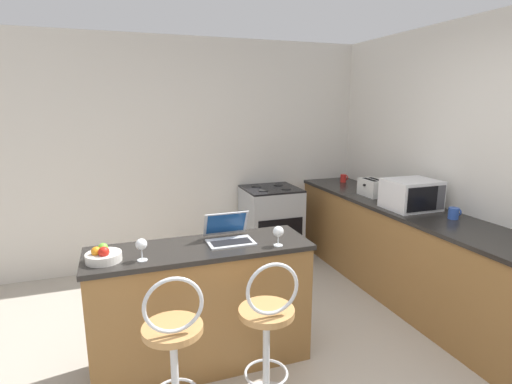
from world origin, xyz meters
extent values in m
cube|color=silver|center=(0.00, 2.75, 1.30)|extent=(12.00, 0.06, 2.60)
cube|color=olive|center=(-0.42, 0.73, 0.43)|extent=(1.51, 0.48, 0.87)
cube|color=black|center=(-0.42, 0.73, 0.89)|extent=(1.54, 0.51, 0.03)
cube|color=olive|center=(1.67, 1.11, 0.43)|extent=(0.61, 3.22, 0.87)
cube|color=black|center=(1.67, 1.11, 0.89)|extent=(0.64, 3.25, 0.03)
cylinder|color=silver|center=(-0.70, 0.17, 0.32)|extent=(0.04, 0.04, 0.63)
cylinder|color=#B7844C|center=(-0.70, 0.17, 0.65)|extent=(0.34, 0.34, 0.04)
torus|color=silver|center=(-0.70, 0.08, 0.84)|extent=(0.32, 0.02, 0.32)
cylinder|color=silver|center=(-0.14, 0.17, 0.32)|extent=(0.04, 0.04, 0.63)
torus|color=silver|center=(-0.14, 0.17, 0.23)|extent=(0.28, 0.28, 0.02)
cylinder|color=#B7844C|center=(-0.14, 0.17, 0.65)|extent=(0.34, 0.34, 0.04)
torus|color=silver|center=(-0.14, 0.08, 0.84)|extent=(0.32, 0.02, 0.32)
cube|color=#B7BABF|center=(-0.20, 0.73, 0.91)|extent=(0.33, 0.21, 0.01)
cube|color=black|center=(-0.20, 0.71, 0.92)|extent=(0.28, 0.12, 0.00)
cube|color=#B7BABF|center=(-0.20, 0.85, 1.01)|extent=(0.33, 0.10, 0.19)
cube|color=#19478C|center=(-0.20, 0.84, 1.02)|extent=(0.29, 0.08, 0.16)
cube|color=silver|center=(1.65, 1.08, 1.04)|extent=(0.46, 0.38, 0.28)
cube|color=black|center=(1.61, 0.88, 1.04)|extent=(0.32, 0.01, 0.22)
cube|color=#4C4C51|center=(1.82, 0.88, 1.04)|extent=(0.09, 0.01, 0.22)
cube|color=silver|center=(1.64, 1.65, 0.99)|extent=(0.19, 0.30, 0.18)
cube|color=black|center=(1.60, 1.65, 1.08)|extent=(0.04, 0.21, 0.00)
cube|color=black|center=(1.68, 1.65, 1.08)|extent=(0.04, 0.21, 0.00)
cube|color=black|center=(1.54, 1.65, 1.03)|extent=(0.02, 0.02, 0.02)
cube|color=#9EA3A8|center=(0.77, 2.40, 0.44)|extent=(0.63, 0.60, 0.88)
cube|color=black|center=(0.77, 2.09, 0.41)|extent=(0.54, 0.01, 0.40)
cube|color=black|center=(0.77, 2.40, 0.89)|extent=(0.63, 0.60, 0.02)
cylinder|color=black|center=(0.63, 2.28, 0.91)|extent=(0.11, 0.11, 0.01)
cylinder|color=black|center=(0.91, 2.28, 0.91)|extent=(0.11, 0.11, 0.01)
cylinder|color=black|center=(0.63, 2.52, 0.91)|extent=(0.11, 0.11, 0.01)
cylinder|color=black|center=(0.91, 2.52, 0.91)|extent=(0.11, 0.11, 0.01)
cylinder|color=silver|center=(-1.05, 0.67, 0.93)|extent=(0.22, 0.22, 0.05)
sphere|color=red|center=(-1.04, 0.63, 0.98)|extent=(0.07, 0.07, 0.07)
sphere|color=orange|center=(-1.09, 0.66, 0.98)|extent=(0.06, 0.06, 0.06)
sphere|color=#66B233|center=(-1.05, 0.71, 0.98)|extent=(0.06, 0.06, 0.06)
cylinder|color=silver|center=(0.09, 0.56, 0.91)|extent=(0.06, 0.06, 0.00)
cylinder|color=silver|center=(0.09, 0.56, 0.94)|extent=(0.01, 0.01, 0.07)
sphere|color=silver|center=(0.09, 0.56, 1.01)|extent=(0.08, 0.08, 0.08)
cylinder|color=#2D51AD|center=(1.77, 0.67, 0.95)|extent=(0.09, 0.09, 0.10)
torus|color=#2D51AD|center=(1.82, 0.67, 0.96)|extent=(0.01, 0.06, 0.06)
cylinder|color=silver|center=(-0.82, 0.60, 0.91)|extent=(0.06, 0.06, 0.00)
cylinder|color=silver|center=(-0.82, 0.60, 0.95)|extent=(0.01, 0.01, 0.07)
sphere|color=silver|center=(-0.82, 0.60, 1.01)|extent=(0.07, 0.07, 0.07)
cylinder|color=red|center=(1.76, 2.42, 0.95)|extent=(0.07, 0.07, 0.10)
torus|color=red|center=(1.81, 2.42, 0.96)|extent=(0.01, 0.06, 0.06)
camera|label=1|loc=(-0.93, -1.86, 1.87)|focal=28.00mm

